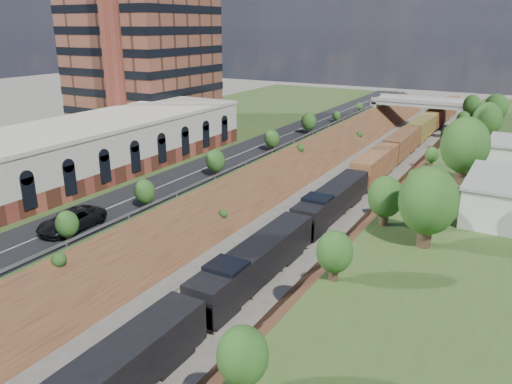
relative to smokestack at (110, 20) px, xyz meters
The scene contains 14 objects.
platform_left 23.05m from the smokestack, 53.13° to the left, with size 44.00×180.00×5.00m, color #3A5221.
embankment_left 35.58m from the smokestack, ahead, with size 7.07×180.00×7.07m, color brown.
embankment_right 53.39m from the smokestack, ahead, with size 7.07×180.00×7.07m, color brown.
rail_left_track 41.86m from the smokestack, ahead, with size 1.58×180.00×0.18m, color gray.
rail_right_track 46.11m from the smokestack, ahead, with size 1.58×180.00×0.18m, color gray.
road 28.88m from the smokestack, 11.04° to the left, with size 8.00×180.00×0.10m, color black.
guardrail 31.59m from the smokestack, ahead, with size 0.10×171.00×0.70m.
commercial_building 25.69m from the smokestack, 66.04° to the right, with size 14.30×62.30×7.00m.
smokestack is the anchor object (origin of this frame).
overpass 77.82m from the smokestack, 61.39° to the left, with size 24.50×8.30×7.40m.
tree_right_large 57.52m from the smokestack, 16.80° to the right, with size 5.25×5.25×7.61m.
tree_left_crest 46.95m from the smokestack, 56.09° to the right, with size 2.45×2.45×3.55m.
freight_train 50.73m from the smokestack, 32.12° to the left, with size 3.26×148.30×4.82m.
suv 41.17m from the smokestack, 53.36° to the right, with size 3.25×7.04×1.96m, color black.
Camera 1 is at (24.23, -4.17, 24.41)m, focal length 35.00 mm.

